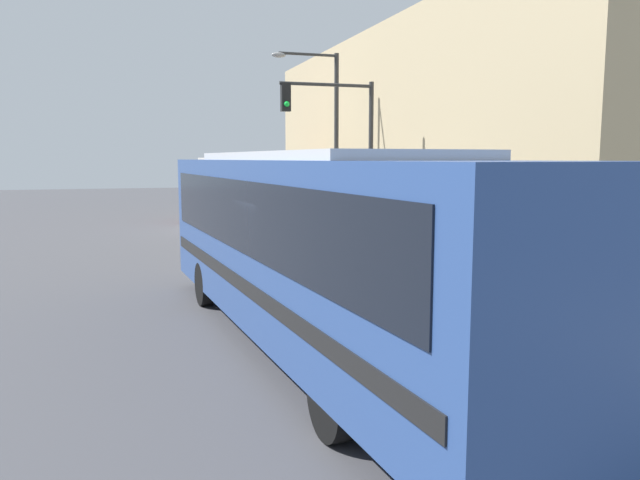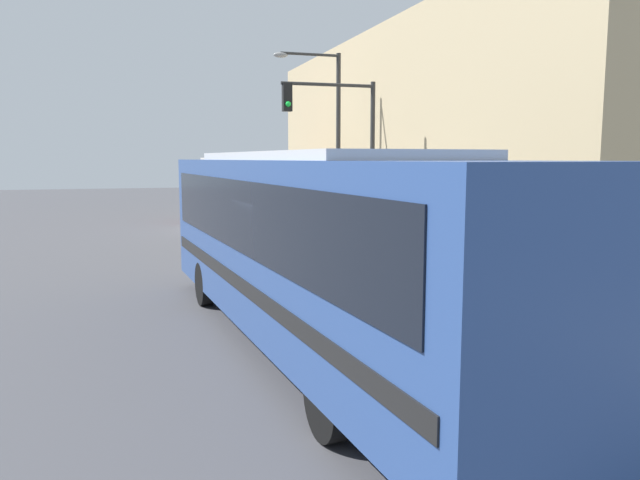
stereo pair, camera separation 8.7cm
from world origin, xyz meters
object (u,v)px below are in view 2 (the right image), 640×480
Objects in this scene: city_bus at (317,237)px; pedestrian_near_corner at (340,210)px; street_lamp at (330,127)px; delivery_truck at (229,190)px; fire_hydrant at (445,259)px; parking_meter at (384,223)px; traffic_light_pole at (343,134)px; pedestrian_mid_block at (452,236)px.

pedestrian_near_corner is at bearing 65.28° from city_bus.
delivery_truck is at bearing 122.64° from street_lamp.
street_lamp is (-0.12, 9.33, 3.86)m from fire_hydrant.
pedestrian_near_corner is at bearing 82.87° from parking_meter.
delivery_truck is 9.49m from traffic_light_pole.
parking_meter is (0.00, 4.07, 0.54)m from fire_hydrant.
fire_hydrant is at bearing -94.45° from pedestrian_near_corner.
pedestrian_mid_block reaches higher than fire_hydrant.
parking_meter is 3.69m from pedestrian_mid_block.
pedestrian_mid_block is (3.78, -13.96, -0.66)m from delivery_truck.
traffic_light_pole reaches higher than delivery_truck.
traffic_light_pole is 5.99m from pedestrian_mid_block.
traffic_light_pole is at bearing 105.22° from pedestrian_mid_block.
street_lamp is at bearing -57.36° from delivery_truck.
city_bus is 8.87× the size of parking_meter.
pedestrian_near_corner is (4.19, -3.58, -0.75)m from delivery_truck.
street_lamp is (4.89, 14.07, 2.53)m from city_bus.
street_lamp is at bearing 66.74° from city_bus.
street_lamp is (3.23, -5.04, 2.68)m from delivery_truck.
traffic_light_pole is at bearing 64.20° from city_bus.
parking_meter is 6.77m from pedestrian_near_corner.
pedestrian_mid_block is (5.44, 5.15, -0.81)m from city_bus.
city_bus is 15.66× the size of fire_hydrant.
street_lamp is 4.37× the size of pedestrian_near_corner.
parking_meter is at bearing 90.00° from fire_hydrant.
city_bus is at bearing -110.61° from pedestrian_near_corner.
street_lamp is at bearing 93.56° from pedestrian_mid_block.
pedestrian_mid_block is at bearing -83.16° from parking_meter.
parking_meter is (3.35, -10.30, -0.65)m from delivery_truck.
city_bus reaches higher than delivery_truck.
city_bus is at bearing -94.95° from delivery_truck.
pedestrian_mid_block is (0.44, -3.66, -0.02)m from parking_meter.
pedestrian_near_corner is at bearing 71.51° from traffic_light_pole.
fire_hydrant is (5.00, 4.74, -1.34)m from city_bus.
traffic_light_pole is at bearing 99.73° from fire_hydrant.
city_bus is 19.19m from delivery_truck.
pedestrian_near_corner is at bearing 56.79° from street_lamp.
traffic_light_pole is (-0.94, 5.48, 3.42)m from fire_hydrant.
fire_hydrant is 0.48× the size of pedestrian_near_corner.
parking_meter is (0.94, -1.40, -2.88)m from traffic_light_pole.
fire_hydrant is at bearing -136.73° from pedestrian_mid_block.
pedestrian_mid_block is at bearing -74.78° from traffic_light_pole.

